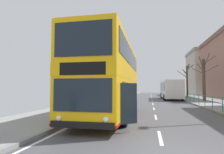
{
  "coord_description": "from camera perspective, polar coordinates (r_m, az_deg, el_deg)",
  "views": [
    {
      "loc": [
        -0.36,
        -4.45,
        1.77
      ],
      "look_at": [
        -2.53,
        6.46,
        2.43
      ],
      "focal_mm": 30.12,
      "sensor_mm": 36.0,
      "label": 1
    }
  ],
  "objects": [
    {
      "name": "double_decker_bus_main",
      "position": [
        11.9,
        -0.25,
        -0.52
      ],
      "size": [
        3.24,
        10.57,
        4.52
      ],
      "color": "#F4B20F",
      "rests_on": "ground"
    },
    {
      "name": "background_bus_far_lane",
      "position": [
        31.15,
        17.33,
        -3.54
      ],
      "size": [
        2.75,
        10.18,
        2.91
      ],
      "color": "white",
      "rests_on": "ground"
    },
    {
      "name": "pedestrian_railing_far_kerb",
      "position": [
        21.65,
        24.2,
        -5.58
      ],
      "size": [
        0.05,
        30.94,
        1.01
      ],
      "color": "#236B4C",
      "rests_on": "ground"
    },
    {
      "name": "bare_tree_far_00",
      "position": [
        34.74,
        21.8,
        -0.7
      ],
      "size": [
        2.7,
        3.35,
        5.72
      ],
      "color": "#4C3D2D",
      "rests_on": "ground"
    },
    {
      "name": "bare_tree_far_01",
      "position": [
        26.06,
        26.1,
        -0.27
      ],
      "size": [
        2.95,
        3.25,
        5.89
      ],
      "color": "#4C3D2D",
      "rests_on": "ground"
    },
    {
      "name": "background_building_01",
      "position": [
        52.83,
        27.51,
        1.14
      ],
      "size": [
        9.48,
        11.22,
        11.12
      ],
      "color": "#B2A899",
      "rests_on": "ground"
    }
  ]
}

